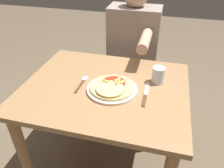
# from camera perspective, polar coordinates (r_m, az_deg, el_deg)

# --- Properties ---
(ground_plane) EXTENTS (8.00, 8.00, 0.00)m
(ground_plane) POSITION_cam_1_polar(r_m,az_deg,el_deg) (1.74, -1.39, -20.77)
(ground_plane) COLOR brown
(dining_table) EXTENTS (0.91, 0.75, 0.73)m
(dining_table) POSITION_cam_1_polar(r_m,az_deg,el_deg) (1.31, -1.74, -5.39)
(dining_table) COLOR #9E754C
(dining_table) RESTS_ON ground_plane
(plate) EXTENTS (0.28, 0.28, 0.01)m
(plate) POSITION_cam_1_polar(r_m,az_deg,el_deg) (1.19, 0.00, -1.33)
(plate) COLOR silver
(plate) RESTS_ON dining_table
(pizza) EXTENTS (0.24, 0.24, 0.04)m
(pizza) POSITION_cam_1_polar(r_m,az_deg,el_deg) (1.17, -0.02, -0.76)
(pizza) COLOR #DBBC7A
(pizza) RESTS_ON plate
(fork) EXTENTS (0.03, 0.18, 0.00)m
(fork) POSITION_cam_1_polar(r_m,az_deg,el_deg) (1.26, -7.87, 0.26)
(fork) COLOR brown
(fork) RESTS_ON dining_table
(knife) EXTENTS (0.02, 0.22, 0.00)m
(knife) POSITION_cam_1_polar(r_m,az_deg,el_deg) (1.17, 8.79, -2.68)
(knife) COLOR brown
(knife) RESTS_ON dining_table
(drinking_glass) EXTENTS (0.07, 0.07, 0.09)m
(drinking_glass) POSITION_cam_1_polar(r_m,az_deg,el_deg) (1.26, 11.99, 2.28)
(drinking_glass) COLOR silver
(drinking_glass) RESTS_ON dining_table
(person_diner) EXTENTS (0.38, 0.52, 1.18)m
(person_diner) POSITION_cam_1_polar(r_m,az_deg,el_deg) (1.76, 5.53, 8.92)
(person_diner) COLOR #2D2D38
(person_diner) RESTS_ON ground_plane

